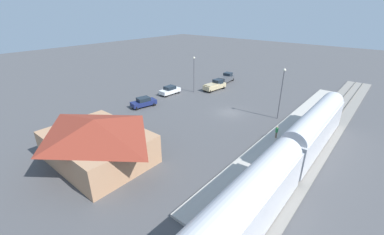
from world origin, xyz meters
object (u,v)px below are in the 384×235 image
at_px(pedestrian_on_platform, 277,131).
at_px(pickup_charcoal, 226,78).
at_px(pickup_tan, 215,85).
at_px(sedan_navy, 144,102).
at_px(light_pole_lot_center, 194,70).
at_px(station_building, 97,140).
at_px(sedan_white, 170,90).
at_px(light_pole_near_platform, 282,88).

xyz_separation_m(pedestrian_on_platform, pickup_charcoal, (20.61, -19.83, -0.25)).
distance_m(pickup_tan, sedan_navy, 16.95).
height_order(pedestrian_on_platform, light_pole_lot_center, light_pole_lot_center).
distance_m(station_building, pedestrian_on_platform, 22.60).
distance_m(pickup_tan, sedan_white, 9.97).
height_order(sedan_white, light_pole_near_platform, light_pole_near_platform).
height_order(pickup_tan, sedan_navy, pickup_tan).
bearing_deg(pickup_charcoal, sedan_white, 75.53).
xyz_separation_m(pickup_charcoal, light_pole_lot_center, (1.11, 10.76, 3.65)).
bearing_deg(light_pole_near_platform, pickup_tan, -20.31).
bearing_deg(pickup_charcoal, sedan_navy, 83.58).
relative_size(station_building, light_pole_near_platform, 1.54).
xyz_separation_m(station_building, light_pole_near_platform, (-11.20, -24.83, 2.38)).
height_order(pickup_tan, light_pole_lot_center, light_pole_lot_center).
distance_m(pedestrian_on_platform, sedan_white, 24.96).
distance_m(sedan_navy, light_pole_lot_center, 13.07).
xyz_separation_m(pedestrian_on_platform, sedan_white, (24.51, -4.70, -0.40)).
distance_m(pedestrian_on_platform, sedan_navy, 23.46).
height_order(pedestrian_on_platform, sedan_white, pedestrian_on_platform).
bearing_deg(light_pole_lot_center, sedan_white, 57.41).
bearing_deg(light_pole_near_platform, sedan_white, 5.96).
height_order(sedan_white, light_pole_lot_center, light_pole_lot_center).
relative_size(pedestrian_on_platform, light_pole_near_platform, 0.21).
bearing_deg(pedestrian_on_platform, light_pole_lot_center, -22.66).
bearing_deg(light_pole_near_platform, station_building, 65.72).
bearing_deg(pedestrian_on_platform, sedan_white, -10.86).
bearing_deg(pickup_tan, pickup_charcoal, -77.94).
bearing_deg(sedan_white, pedestrian_on_platform, 169.14).
bearing_deg(light_pole_near_platform, light_pole_lot_center, -6.21).
bearing_deg(pedestrian_on_platform, pickup_tan, -34.38).
xyz_separation_m(sedan_navy, light_pole_lot_center, (-1.50, -12.41, 3.80)).
bearing_deg(pedestrian_on_platform, sedan_navy, 8.19).
bearing_deg(sedan_navy, pickup_tan, -103.79).
relative_size(sedan_navy, light_pole_lot_center, 0.65).
bearing_deg(station_building, pickup_tan, -80.16).
xyz_separation_m(sedan_white, light_pole_lot_center, (-2.79, -4.37, 3.80)).
bearing_deg(pickup_charcoal, station_building, 100.24).
height_order(pickup_charcoal, sedan_navy, pickup_charcoal).
height_order(station_building, pickup_tan, station_building).
bearing_deg(sedan_white, pickup_charcoal, -104.47).
bearing_deg(station_building, pedestrian_on_platform, -127.74).
bearing_deg(pickup_tan, pedestrian_on_platform, 145.62).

